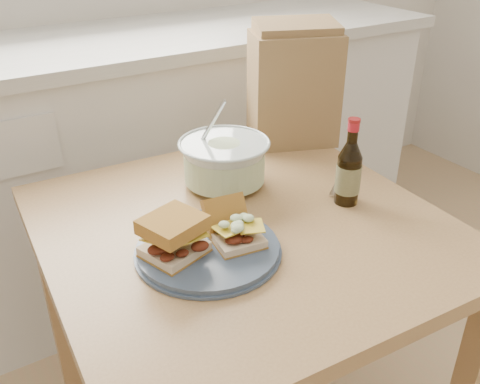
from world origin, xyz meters
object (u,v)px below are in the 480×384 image
coleslaw_bowl (224,164)px  paper_bag (294,89)px  dining_table (244,261)px  beer_bottle (349,172)px  plate (208,249)px

coleslaw_bowl → paper_bag: paper_bag is taller
paper_bag → dining_table: bearing=-117.6°
dining_table → coleslaw_bowl: bearing=75.6°
coleslaw_bowl → beer_bottle: bearing=-48.9°
dining_table → paper_bag: bearing=43.8°
coleslaw_bowl → dining_table: bearing=-107.1°
coleslaw_bowl → paper_bag: bearing=24.0°
coleslaw_bowl → plate: bearing=-126.8°
dining_table → plate: (-0.12, -0.06, 0.11)m
dining_table → coleslaw_bowl: 0.25m
coleslaw_bowl → paper_bag: (0.31, 0.14, 0.10)m
plate → beer_bottle: bearing=1.8°
coleslaw_bowl → beer_bottle: (0.20, -0.23, 0.02)m
dining_table → beer_bottle: beer_bottle is taller
dining_table → coleslaw_bowl: (0.06, 0.18, 0.16)m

